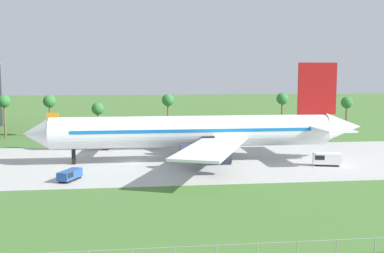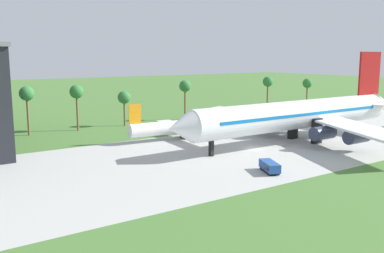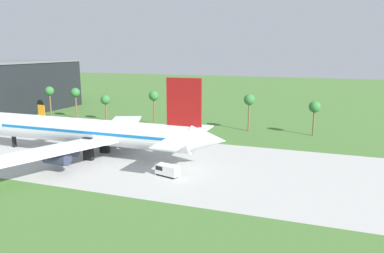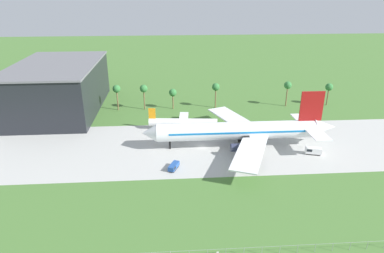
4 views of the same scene
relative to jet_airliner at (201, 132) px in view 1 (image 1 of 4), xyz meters
name	(u,v)px [view 1 (image 1 of 4)]	position (x,y,z in m)	size (l,w,h in m)	color
ground_plane	(132,162)	(-14.23, 0.85, -6.26)	(600.00, 600.00, 0.00)	#477233
taxiway_strip	(132,162)	(-14.23, 0.85, -6.25)	(320.00, 44.00, 0.02)	#B2B2AD
jet_airliner	(201,132)	(0.00, 0.00, 0.00)	(70.41, 58.33, 20.49)	white
regional_aircraft	(106,137)	(-20.33, 17.93, -3.32)	(28.08, 25.36, 8.92)	white
baggage_tug	(69,175)	(-24.83, -15.24, -5.26)	(3.95, 5.68, 1.81)	black
catering_van	(326,159)	(23.94, -7.98, -4.89)	(5.68, 3.33, 2.54)	black
palm_tree_row	(162,103)	(-5.27, 43.24, 3.22)	(105.21, 3.60, 12.31)	brown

